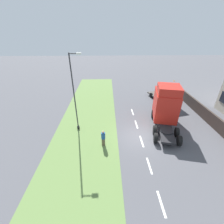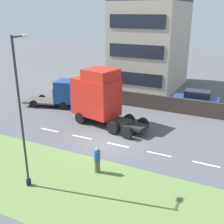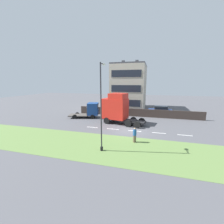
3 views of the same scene
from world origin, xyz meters
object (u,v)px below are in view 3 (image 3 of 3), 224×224
Objects in this scene: lorry_cab at (116,108)px; flatbed_truck at (91,110)px; pedestrian at (135,135)px; lamp_post at (101,111)px; parked_car at (160,111)px.

flatbed_truck is at bearing 79.30° from lorry_cab.
pedestrian is at bearing 29.56° from flatbed_truck.
lamp_post reaches higher than lorry_cab.
flatbed_truck is at bearing 108.92° from parked_car.
parked_car is at bearing -12.46° from pedestrian.
flatbed_truck is 3.44× the size of pedestrian.
lorry_cab is at bearing 133.28° from parked_car.
lorry_cab is 6.13m from flatbed_truck.
lorry_cab is 10.40m from parked_car.
lamp_post is at bearing -161.73° from lorry_cab.
lorry_cab is 4.29× the size of pedestrian.
lamp_post is (-12.59, -6.61, 2.55)m from flatbed_truck.
flatbed_truck reaches higher than parked_car.
lorry_cab is 10.38m from lamp_post.
flatbed_truck is 0.70× the size of lamp_post.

